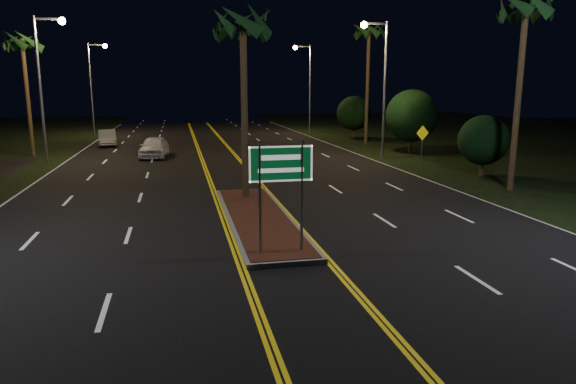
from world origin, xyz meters
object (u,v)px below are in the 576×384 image
object	(u,v)px
streetlight_right_far	(306,78)
warning_sign	(422,138)
shrub_mid	(412,116)
streetlight_right_mid	(380,74)
shrub_near	(483,140)
car_near	(154,145)
streetlight_left_far	(94,78)
palm_median	(243,24)
streetlight_left_mid	(45,73)
palm_right_far	(369,32)
car_far	(107,136)
shrub_far	(354,113)
median_island	(258,218)
highway_sign	(281,174)
palm_left_far	(22,42)
palm_right_near	(526,8)

from	to	relation	value
streetlight_right_far	warning_sign	world-z (taller)	streetlight_right_far
streetlight_right_far	shrub_mid	world-z (taller)	streetlight_right_far
streetlight_right_mid	warning_sign	size ratio (longest dim) A/B	3.91
streetlight_right_mid	shrub_mid	xyz separation A→B (m)	(3.39, 2.00, -2.93)
shrub_near	car_near	size ratio (longest dim) A/B	0.65
streetlight_left_far	palm_median	world-z (taller)	streetlight_left_far
streetlight_left_mid	palm_right_far	size ratio (longest dim) A/B	0.87
streetlight_right_far	car_far	size ratio (longest dim) A/B	2.00
shrub_mid	shrub_far	distance (m)	12.01
warning_sign	shrub_mid	bearing A→B (deg)	63.54
median_island	streetlight_left_mid	distance (m)	20.80
streetlight_left_mid	streetlight_right_mid	world-z (taller)	same
car_near	shrub_mid	bearing A→B (deg)	1.35
car_near	highway_sign	bearing A→B (deg)	-73.10
streetlight_left_far	shrub_near	size ratio (longest dim) A/B	2.73
shrub_near	shrub_mid	distance (m)	10.04
palm_right_far	streetlight_left_far	bearing A→B (deg)	149.12
warning_sign	palm_right_far	bearing A→B (deg)	79.27
median_island	palm_left_far	world-z (taller)	palm_left_far
palm_median	shrub_mid	xyz separation A→B (m)	(14.00, 13.50, -4.55)
streetlight_right_far	palm_right_far	xyz separation A→B (m)	(2.19, -12.00, 3.49)
streetlight_left_far	streetlight_right_far	xyz separation A→B (m)	(21.23, -2.00, 0.00)
median_island	palm_right_near	size ratio (longest dim) A/B	1.10
highway_sign	palm_median	distance (m)	9.11
median_island	highway_sign	bearing A→B (deg)	-90.00
palm_right_near	shrub_mid	bearing A→B (deg)	83.88
shrub_mid	palm_left_far	bearing A→B (deg)	171.51
palm_left_far	streetlight_right_mid	bearing A→B (deg)	-14.37
median_island	streetlight_right_mid	size ratio (longest dim) A/B	1.14
streetlight_right_far	shrub_mid	bearing A→B (deg)	-79.34
shrub_mid	warning_sign	world-z (taller)	shrub_mid
streetlight_left_mid	streetlight_left_far	world-z (taller)	same
median_island	streetlight_left_far	world-z (taller)	streetlight_left_far
car_near	warning_sign	xyz separation A→B (m)	(17.39, -5.33, 0.64)
highway_sign	car_far	xyz separation A→B (m)	(-8.51, 31.22, -1.65)
median_island	palm_left_far	bearing A→B (deg)	121.36
streetlight_right_far	palm_median	distance (m)	33.28
palm_right_far	car_far	world-z (taller)	palm_right_far
streetlight_left_far	palm_right_near	size ratio (longest dim) A/B	0.97
streetlight_right_far	car_far	xyz separation A→B (m)	(-19.13, -7.98, -4.91)
streetlight_right_far	streetlight_left_mid	bearing A→B (deg)	-139.70
median_island	shrub_near	size ratio (longest dim) A/B	3.11
streetlight_right_far	shrub_mid	size ratio (longest dim) A/B	1.95
palm_right_far	palm_median	bearing A→B (deg)	-123.28
streetlight_left_mid	palm_median	xyz separation A→B (m)	(10.61, -13.50, 1.62)
streetlight_left_far	streetlight_right_mid	size ratio (longest dim) A/B	1.00
streetlight_right_mid	palm_right_near	world-z (taller)	palm_right_near
median_island	palm_left_far	distance (m)	25.76
palm_right_near	car_far	size ratio (longest dim) A/B	2.07
median_island	car_far	bearing A→B (deg)	107.49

